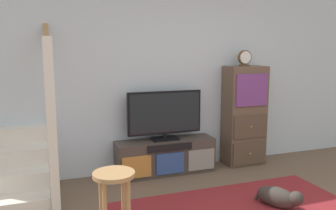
{
  "coord_description": "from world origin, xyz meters",
  "views": [
    {
      "loc": [
        -1.78,
        -2.06,
        1.68
      ],
      "look_at": [
        -0.38,
        1.86,
        1.0
      ],
      "focal_mm": 36.77,
      "sensor_mm": 36.0,
      "label": 1
    }
  ],
  "objects_px": {
    "media_console": "(165,157)",
    "side_cabinet": "(244,116)",
    "desk_clock": "(245,58)",
    "bar_stool_near": "(114,194)",
    "television": "(165,114)",
    "dog": "(279,197)"
  },
  "relations": [
    {
      "from": "desk_clock",
      "to": "side_cabinet",
      "type": "bearing_deg",
      "value": 22.62
    },
    {
      "from": "media_console",
      "to": "dog",
      "type": "relative_size",
      "value": 2.73
    },
    {
      "from": "side_cabinet",
      "to": "desk_clock",
      "type": "distance_m",
      "value": 0.84
    },
    {
      "from": "desk_clock",
      "to": "bar_stool_near",
      "type": "xyz_separation_m",
      "value": [
        -2.2,
        -1.64,
        -1.03
      ]
    },
    {
      "from": "side_cabinet",
      "to": "dog",
      "type": "relative_size",
      "value": 2.91
    },
    {
      "from": "television",
      "to": "desk_clock",
      "type": "height_order",
      "value": "desk_clock"
    },
    {
      "from": "bar_stool_near",
      "to": "dog",
      "type": "relative_size",
      "value": 1.43
    },
    {
      "from": "television",
      "to": "desk_clock",
      "type": "bearing_deg",
      "value": -1.38
    },
    {
      "from": "television",
      "to": "dog",
      "type": "bearing_deg",
      "value": -60.46
    },
    {
      "from": "side_cabinet",
      "to": "bar_stool_near",
      "type": "bearing_deg",
      "value": -143.51
    },
    {
      "from": "media_console",
      "to": "side_cabinet",
      "type": "bearing_deg",
      "value": 0.48
    },
    {
      "from": "television",
      "to": "bar_stool_near",
      "type": "height_order",
      "value": "television"
    },
    {
      "from": "bar_stool_near",
      "to": "dog",
      "type": "height_order",
      "value": "bar_stool_near"
    },
    {
      "from": "television",
      "to": "bar_stool_near",
      "type": "bearing_deg",
      "value": -121.2
    },
    {
      "from": "side_cabinet",
      "to": "dog",
      "type": "bearing_deg",
      "value": -106.72
    },
    {
      "from": "bar_stool_near",
      "to": "dog",
      "type": "xyz_separation_m",
      "value": [
        1.81,
        0.25,
        -0.41
      ]
    },
    {
      "from": "media_console",
      "to": "bar_stool_near",
      "type": "distance_m",
      "value": 1.95
    },
    {
      "from": "television",
      "to": "dog",
      "type": "relative_size",
      "value": 2.07
    },
    {
      "from": "television",
      "to": "side_cabinet",
      "type": "relative_size",
      "value": 0.71
    },
    {
      "from": "desk_clock",
      "to": "bar_stool_near",
      "type": "height_order",
      "value": "desk_clock"
    },
    {
      "from": "media_console",
      "to": "television",
      "type": "distance_m",
      "value": 0.59
    },
    {
      "from": "media_console",
      "to": "side_cabinet",
      "type": "xyz_separation_m",
      "value": [
        1.22,
        0.01,
        0.49
      ]
    }
  ]
}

